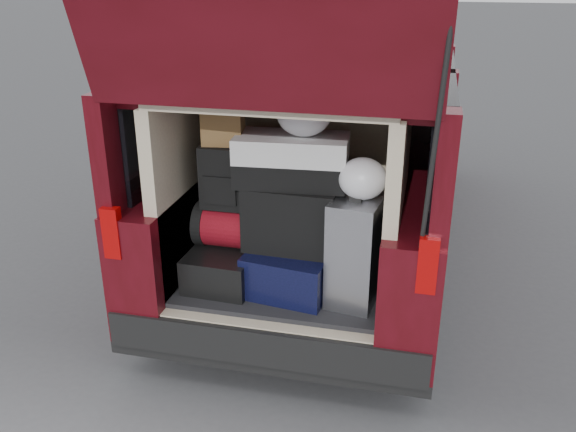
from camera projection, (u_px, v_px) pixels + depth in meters
The scene contains 13 objects.
ground at pixel (278, 370), 3.90m from camera, with size 80.00×80.00×0.00m, color #3C3C3F.
minivan at pixel (330, 152), 5.22m from camera, with size 1.90×5.35×2.77m.
load_floor at pixel (287, 311), 4.04m from camera, with size 1.24×1.05×0.55m, color black.
black_hardshell at pixel (226, 263), 3.83m from camera, with size 0.40×0.55×0.22m, color black.
navy_hardshell at pixel (295, 265), 3.76m from camera, with size 0.49×0.60×0.26m, color black.
silver_roller at pixel (357, 248), 3.55m from camera, with size 0.27×0.43×0.64m, color silver.
red_duffel at pixel (230, 225), 3.77m from camera, with size 0.41×0.27×0.27m, color maroon.
black_soft_case at pixel (292, 216), 3.63m from camera, with size 0.55×0.33×0.40m, color black.
backpack at pixel (224, 177), 3.62m from camera, with size 0.27×0.16×0.38m, color black.
twotone_duffel at pixel (292, 160), 3.52m from camera, with size 0.65×0.33×0.29m, color silver.
grocery_sack_lower at pixel (223, 125), 3.56m from camera, with size 0.23×0.19×0.21m, color brown.
plastic_bag_center at pixel (304, 114), 3.42m from camera, with size 0.31×0.29×0.25m, color white.
plastic_bag_right at pixel (363, 179), 3.36m from camera, with size 0.27×0.25×0.23m, color white.
Camera 1 is at (0.80, -3.12, 2.42)m, focal length 38.00 mm.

